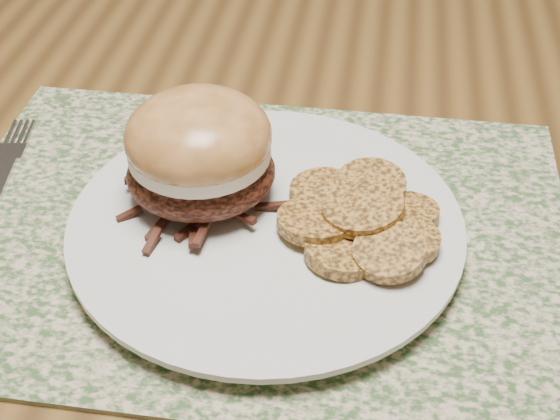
% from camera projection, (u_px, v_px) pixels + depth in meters
% --- Properties ---
extents(dining_table, '(1.50, 0.90, 0.75)m').
position_uv_depth(dining_table, '(84.00, 110.00, 0.83)').
color(dining_table, brown).
rests_on(dining_table, ground).
extents(placemat, '(0.45, 0.33, 0.00)m').
position_uv_depth(placemat, '(253.00, 231.00, 0.56)').
color(placemat, '#36552C').
rests_on(placemat, dining_table).
extents(dinner_plate, '(0.26, 0.26, 0.02)m').
position_uv_depth(dinner_plate, '(266.00, 228.00, 0.55)').
color(dinner_plate, silver).
rests_on(dinner_plate, placemat).
extents(pork_sandwich, '(0.13, 0.13, 0.08)m').
position_uv_depth(pork_sandwich, '(199.00, 151.00, 0.54)').
color(pork_sandwich, black).
rests_on(pork_sandwich, dinner_plate).
extents(roasted_potatoes, '(0.13, 0.14, 0.03)m').
position_uv_depth(roasted_potatoes, '(362.00, 218.00, 0.53)').
color(roasted_potatoes, '#B47E35').
rests_on(roasted_potatoes, dinner_plate).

